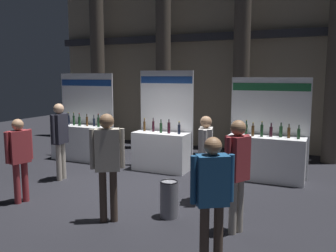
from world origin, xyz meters
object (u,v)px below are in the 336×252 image
visitor_5 (60,134)px  visitor_6 (237,167)px  exhibitor_booth_2 (266,154)px  trash_bin (169,199)px  visitor_0 (107,158)px  visitor_4 (19,154)px  visitor_3 (212,190)px  exhibitor_booth_1 (162,146)px  visitor_1 (206,151)px  exhibitor_booth_0 (82,139)px

visitor_5 → visitor_6: bearing=70.7°
exhibitor_booth_2 → visitor_6: size_ratio=1.35×
trash_bin → visitor_0: visitor_0 is taller
visitor_4 → visitor_3: bearing=95.8°
trash_bin → visitor_3: visitor_3 is taller
visitor_3 → exhibitor_booth_2: bearing=56.3°
exhibitor_booth_1 → visitor_6: 4.00m
visitor_1 → visitor_5: size_ratio=0.94×
exhibitor_booth_1 → trash_bin: 3.17m
exhibitor_booth_2 → visitor_3: bearing=-90.4°
exhibitor_booth_0 → visitor_5: size_ratio=1.39×
exhibitor_booth_1 → exhibitor_booth_2: bearing=4.2°
visitor_0 → visitor_3: visitor_0 is taller
exhibitor_booth_1 → visitor_3: 4.82m
trash_bin → visitor_1: bearing=70.3°
visitor_6 → exhibitor_booth_1: bearing=72.1°
visitor_0 → exhibitor_booth_0: bearing=101.3°
trash_bin → visitor_0: (-0.86, -0.58, 0.78)m
exhibitor_booth_1 → visitor_1: bearing=-46.1°
exhibitor_booth_1 → visitor_6: bearing=-48.1°
visitor_0 → visitor_5: 2.90m
visitor_0 → visitor_4: bearing=146.2°
exhibitor_booth_1 → visitor_0: (0.59, -3.39, 0.48)m
visitor_4 → visitor_5: visitor_5 is taller
visitor_1 → trash_bin: bearing=-33.7°
visitor_3 → visitor_5: 4.95m
trash_bin → visitor_6: visitor_6 is taller
trash_bin → visitor_5: visitor_5 is taller
visitor_0 → visitor_4: (-2.06, 0.09, -0.14)m
visitor_5 → visitor_6: visitor_5 is taller
visitor_0 → exhibitor_booth_1: bearing=68.6°
trash_bin → visitor_5: bearing=162.1°
visitor_4 → exhibitor_booth_2: bearing=146.8°
exhibitor_booth_1 → visitor_4: (-1.47, -3.30, 0.34)m
visitor_4 → exhibitor_booth_1: bearing=172.3°
trash_bin → visitor_1: size_ratio=0.39×
visitor_6 → visitor_1: bearing=68.4°
visitor_3 → visitor_0: bearing=128.5°
visitor_1 → visitor_4: (-3.26, -1.44, -0.06)m
exhibitor_booth_1 → trash_bin: (1.45, -2.81, -0.30)m
exhibitor_booth_2 → visitor_0: 4.15m
exhibitor_booth_0 → visitor_1: 4.85m
visitor_5 → visitor_1: bearing=84.1°
visitor_4 → visitor_5: size_ratio=0.90×
exhibitor_booth_0 → exhibitor_booth_2: (5.24, 0.08, -0.00)m
exhibitor_booth_0 → visitor_5: exhibitor_booth_0 is taller
trash_bin → visitor_1: 1.22m
visitor_3 → visitor_5: size_ratio=0.94×
exhibitor_booth_1 → exhibitor_booth_0: bearing=177.5°
exhibitor_booth_0 → visitor_3: (5.21, -4.16, 0.39)m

